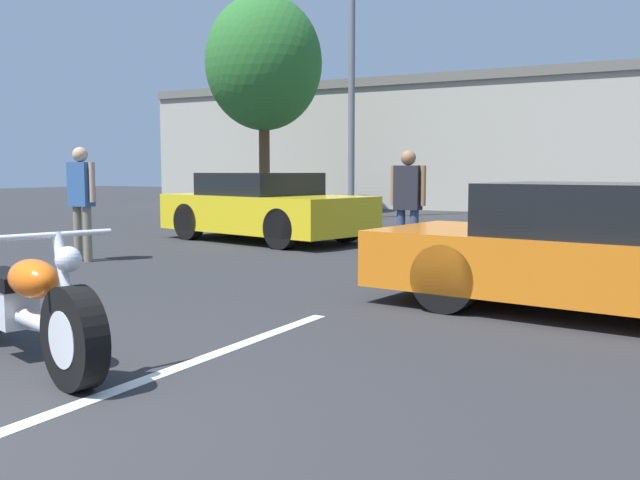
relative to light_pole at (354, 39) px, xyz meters
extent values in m
cube|color=white|center=(5.48, -13.98, -4.77)|extent=(0.12, 4.55, 0.01)
cube|color=#B2AD9E|center=(5.03, 6.70, -2.57)|extent=(32.00, 4.00, 4.40)
cube|color=slate|center=(5.03, 6.70, -0.52)|extent=(32.00, 4.20, 0.30)
cylinder|color=slate|center=(-0.07, 0.00, -0.39)|extent=(0.18, 0.18, 8.77)
cylinder|color=brown|center=(-3.24, 0.55, -3.28)|extent=(0.32, 0.32, 2.98)
ellipsoid|color=#2D702D|center=(-3.24, 0.55, -0.31)|extent=(3.44, 3.44, 3.95)
cylinder|color=black|center=(5.25, -14.33, -4.45)|extent=(0.66, 0.34, 0.64)
cylinder|color=silver|center=(5.25, -14.33, -4.45)|extent=(0.39, 0.27, 0.35)
cylinder|color=silver|center=(4.44, -14.07, -4.44)|extent=(1.42, 0.55, 0.12)
cube|color=silver|center=(4.31, -14.04, -4.40)|extent=(0.42, 0.34, 0.28)
ellipsoid|color=orange|center=(4.68, -14.15, -4.16)|extent=(0.56, 0.42, 0.26)
cube|color=black|center=(4.19, -14.00, -4.22)|extent=(0.75, 0.46, 0.10)
cylinder|color=silver|center=(5.17, -14.30, -4.13)|extent=(0.31, 0.16, 0.63)
cylinder|color=silver|center=(5.07, -14.27, -3.84)|extent=(0.24, 0.68, 0.04)
sphere|color=silver|center=(5.21, -14.32, -3.98)|extent=(0.16, 0.16, 0.16)
cylinder|color=silver|center=(4.10, -13.86, -4.50)|extent=(1.08, 0.42, 0.09)
cube|color=orange|center=(8.00, -10.42, -4.32)|extent=(4.97, 2.30, 0.55)
cube|color=black|center=(7.81, -10.40, -3.80)|extent=(2.33, 1.80, 0.48)
cylinder|color=black|center=(6.43, -10.98, -4.45)|extent=(0.67, 0.30, 0.65)
cylinder|color=black|center=(6.62, -9.49, -4.45)|extent=(0.67, 0.30, 0.65)
cube|color=yellow|center=(1.25, -6.19, -4.25)|extent=(4.33, 2.72, 0.67)
cube|color=black|center=(1.10, -6.15, -3.71)|extent=(2.14, 2.05, 0.41)
cylinder|color=black|center=(2.28, -7.27, -4.43)|extent=(0.72, 0.37, 0.69)
cylinder|color=black|center=(2.65, -5.66, -4.43)|extent=(0.72, 0.37, 0.69)
cylinder|color=black|center=(-0.14, -6.72, -4.43)|extent=(0.72, 0.37, 0.69)
cylinder|color=black|center=(0.22, -5.10, -4.43)|extent=(0.72, 0.37, 0.69)
cylinder|color=gray|center=(0.48, -9.98, -4.37)|extent=(0.12, 0.12, 0.80)
cylinder|color=gray|center=(0.68, -9.98, -4.37)|extent=(0.12, 0.12, 0.80)
cube|color=#335B93|center=(0.58, -9.98, -3.65)|extent=(0.36, 0.20, 0.63)
cylinder|color=tan|center=(0.36, -9.98, -3.62)|extent=(0.08, 0.08, 0.57)
cylinder|color=tan|center=(0.80, -9.98, -3.62)|extent=(0.08, 0.08, 0.57)
sphere|color=tan|center=(0.58, -9.98, -3.23)|extent=(0.22, 0.22, 0.22)
cylinder|color=#38476B|center=(4.76, -8.07, -4.38)|extent=(0.12, 0.12, 0.77)
cylinder|color=#38476B|center=(4.96, -8.07, -4.38)|extent=(0.12, 0.12, 0.77)
cube|color=#26262D|center=(4.86, -8.07, -3.69)|extent=(0.36, 0.20, 0.61)
cylinder|color=#9E704C|center=(4.64, -8.07, -3.66)|extent=(0.08, 0.08, 0.55)
cylinder|color=#9E704C|center=(5.08, -8.07, -3.66)|extent=(0.08, 0.08, 0.55)
sphere|color=#9E704C|center=(4.86, -8.07, -3.28)|extent=(0.21, 0.21, 0.21)
camera|label=1|loc=(8.61, -17.29, -3.44)|focal=40.00mm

